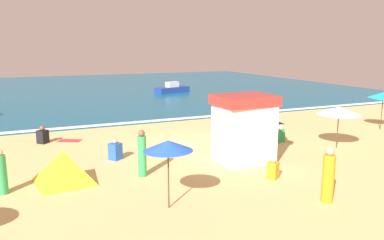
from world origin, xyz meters
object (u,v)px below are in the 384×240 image
beachgoer_5 (246,121)px  beachgoer_6 (273,169)px  beachgoer_0 (281,135)px  beachgoer_7 (266,115)px  beach_umbrella_7 (339,111)px  beach_umbrella_4 (168,146)px  beach_umbrella_5 (383,96)px  beachgoer_10 (43,136)px  small_boat_1 (172,89)px  beach_tent (64,167)px  beachgoer_1 (328,176)px  beachgoer_9 (115,151)px  beachgoer_4 (1,173)px  lifeguard_cabana (244,128)px  beachgoer_3 (142,154)px

beachgoer_5 → beachgoer_6: beachgoer_5 is taller
beachgoer_0 → beachgoer_7: size_ratio=0.58×
beach_umbrella_7 → beach_umbrella_4: bearing=-162.0°
beach_umbrella_5 → beachgoer_5: size_ratio=1.34×
beachgoer_10 → small_boat_1: 22.46m
beach_umbrella_7 → beach_tent: size_ratio=0.91×
beachgoer_1 → beachgoer_9: (-5.38, 7.54, -0.47)m
beachgoer_5 → beachgoer_10: bearing=164.8°
beachgoer_1 → small_boat_1: size_ratio=0.46×
beachgoer_4 → beachgoer_10: beachgoer_4 is taller
lifeguard_cabana → beachgoer_3: size_ratio=1.59×
beach_tent → beachgoer_7: size_ratio=1.81×
beach_tent → beachgoer_7: bearing=23.3°
beach_tent → beachgoer_5: beachgoer_5 is taller
beachgoer_1 → beachgoer_6: bearing=96.8°
beachgoer_7 → small_boat_1: (0.66, 18.72, -0.23)m
beach_umbrella_7 → beachgoer_9: bearing=166.7°
beachgoer_6 → beachgoer_9: beachgoer_9 is taller
beachgoer_4 → beachgoer_7: size_ratio=1.06×
beachgoer_3 → beachgoer_4: (-4.99, 0.19, -0.15)m
lifeguard_cabana → beachgoer_5: 4.90m
beachgoer_1 → small_boat_1: (5.71, 29.59, -0.39)m
beachgoer_9 → beachgoer_10: size_ratio=1.03×
beach_umbrella_5 → beach_tent: 18.96m
beach_umbrella_5 → beachgoer_3: (-15.89, -2.33, -1.22)m
beach_umbrella_5 → beach_umbrella_7: 6.12m
beach_umbrella_5 → beachgoer_1: (-11.01, -7.21, -1.24)m
beachgoer_1 → beachgoer_4: (-9.87, 5.07, -0.13)m
beach_tent → beachgoer_0: 11.48m
beachgoer_4 → beachgoer_3: bearing=-2.2°
beach_tent → small_boat_1: size_ratio=0.68×
beach_umbrella_4 → beachgoer_5: 10.58m
beachgoer_0 → beachgoer_10: 12.72m
small_boat_1 → beachgoer_10: bearing=-128.5°
beach_umbrella_7 → beachgoer_6: (-5.61, -2.42, -1.55)m
beach_umbrella_7 → beachgoer_7: beach_umbrella_7 is taller
beach_umbrella_4 → beachgoer_3: 3.41m
beachgoer_4 → beachgoer_7: bearing=21.2°
beach_umbrella_4 → beach_umbrella_5: beach_umbrella_5 is taller
beach_umbrella_5 → beach_tent: size_ratio=0.90×
beachgoer_3 → beach_tent: bearing=171.1°
beachgoer_3 → beachgoer_9: beachgoer_3 is taller
beachgoer_0 → beachgoer_3: size_ratio=0.47×
beach_umbrella_7 → beachgoer_1: size_ratio=1.36×
beachgoer_6 → beachgoer_7: size_ratio=0.56×
beach_tent → beachgoer_6: (7.49, -2.75, -0.27)m
beachgoer_4 → beachgoer_7: (14.91, 5.79, -0.03)m
beachgoer_4 → beachgoer_9: beachgoer_4 is taller
beach_umbrella_4 → beachgoer_1: size_ratio=1.19×
beach_umbrella_5 → beachgoer_10: (-19.28, 4.80, -1.72)m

